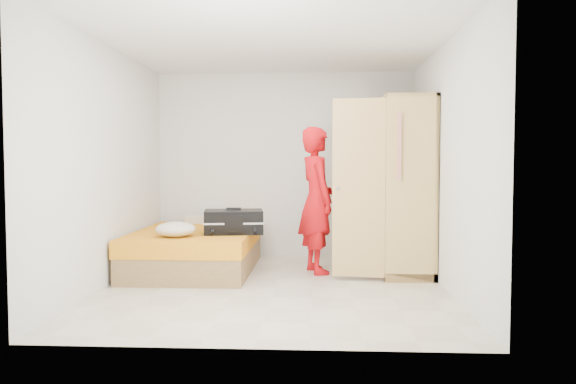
# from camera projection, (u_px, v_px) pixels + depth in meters

# --- Properties ---
(room) EXTENTS (4.00, 4.02, 2.60)m
(room) POSITION_uv_depth(u_px,v_px,m) (275.00, 166.00, 5.94)
(room) COLOR beige
(room) RESTS_ON ground
(bed) EXTENTS (1.42, 2.02, 0.50)m
(bed) POSITION_uv_depth(u_px,v_px,m) (196.00, 250.00, 6.95)
(bed) COLOR olive
(bed) RESTS_ON ground
(wardrobe) EXTENTS (1.17, 1.20, 2.10)m
(wardrobe) POSITION_uv_depth(u_px,v_px,m) (400.00, 191.00, 6.74)
(wardrobe) COLOR #D9BB69
(wardrobe) RESTS_ON ground
(person) EXTENTS (0.61, 0.75, 1.77)m
(person) POSITION_uv_depth(u_px,v_px,m) (317.00, 200.00, 6.79)
(person) COLOR red
(person) RESTS_ON ground
(suitcase) EXTENTS (0.77, 0.62, 0.30)m
(suitcase) POSITION_uv_depth(u_px,v_px,m) (234.00, 222.00, 6.65)
(suitcase) COLOR black
(suitcase) RESTS_ON bed
(round_cushion) EXTENTS (0.45, 0.45, 0.17)m
(round_cushion) POSITION_uv_depth(u_px,v_px,m) (176.00, 229.00, 6.31)
(round_cushion) COLOR white
(round_cushion) RESTS_ON bed
(pillow) EXTENTS (0.60, 0.35, 0.10)m
(pillow) POSITION_uv_depth(u_px,v_px,m) (207.00, 219.00, 7.78)
(pillow) COLOR white
(pillow) RESTS_ON bed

